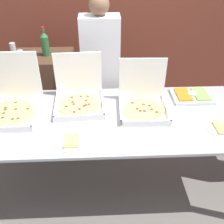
{
  "coord_description": "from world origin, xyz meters",
  "views": [
    {
      "loc": [
        -0.09,
        -1.87,
        2.27
      ],
      "look_at": [
        0.0,
        0.0,
        0.97
      ],
      "focal_mm": 42.0,
      "sensor_mm": 36.0,
      "label": 1
    }
  ],
  "objects_px": {
    "veggie_tray": "(192,96)",
    "soda_can_colored": "(21,56)",
    "pizza_box_near_left": "(143,102)",
    "pizza_box_near_right": "(11,103)",
    "pizza_box_far_right": "(79,97)",
    "paper_plate_front_center": "(72,141)",
    "person_guest_plaid": "(101,78)",
    "paper_plate_front_right": "(223,128)",
    "soda_bottle": "(45,43)",
    "soda_can_silver": "(13,48)"
  },
  "relations": [
    {
      "from": "pizza_box_far_right",
      "to": "soda_can_colored",
      "type": "distance_m",
      "value": 0.87
    },
    {
      "from": "pizza_box_near_left",
      "to": "paper_plate_front_center",
      "type": "bearing_deg",
      "value": -142.81
    },
    {
      "from": "pizza_box_near_left",
      "to": "veggie_tray",
      "type": "height_order",
      "value": "pizza_box_near_left"
    },
    {
      "from": "person_guest_plaid",
      "to": "pizza_box_near_right",
      "type": "bearing_deg",
      "value": 35.23
    },
    {
      "from": "pizza_box_far_right",
      "to": "veggie_tray",
      "type": "relative_size",
      "value": 1.26
    },
    {
      "from": "paper_plate_front_right",
      "to": "soda_bottle",
      "type": "relative_size",
      "value": 0.8
    },
    {
      "from": "pizza_box_near_left",
      "to": "person_guest_plaid",
      "type": "height_order",
      "value": "person_guest_plaid"
    },
    {
      "from": "pizza_box_far_right",
      "to": "soda_can_silver",
      "type": "distance_m",
      "value": 1.13
    },
    {
      "from": "pizza_box_near_right",
      "to": "soda_can_colored",
      "type": "xyz_separation_m",
      "value": [
        -0.03,
        0.66,
        0.17
      ]
    },
    {
      "from": "paper_plate_front_right",
      "to": "veggie_tray",
      "type": "relative_size",
      "value": 0.66
    },
    {
      "from": "pizza_box_far_right",
      "to": "soda_bottle",
      "type": "distance_m",
      "value": 0.87
    },
    {
      "from": "pizza_box_near_left",
      "to": "person_guest_plaid",
      "type": "distance_m",
      "value": 0.7
    },
    {
      "from": "pizza_box_far_right",
      "to": "person_guest_plaid",
      "type": "relative_size",
      "value": 0.27
    },
    {
      "from": "paper_plate_front_right",
      "to": "soda_can_colored",
      "type": "bearing_deg",
      "value": 151.24
    },
    {
      "from": "pizza_box_near_right",
      "to": "soda_can_silver",
      "type": "xyz_separation_m",
      "value": [
        -0.18,
        0.89,
        0.17
      ]
    },
    {
      "from": "pizza_box_near_right",
      "to": "veggie_tray",
      "type": "distance_m",
      "value": 1.7
    },
    {
      "from": "paper_plate_front_center",
      "to": "person_guest_plaid",
      "type": "xyz_separation_m",
      "value": [
        0.24,
        1.02,
        0.02
      ]
    },
    {
      "from": "pizza_box_near_right",
      "to": "soda_can_colored",
      "type": "bearing_deg",
      "value": 93.6
    },
    {
      "from": "pizza_box_near_right",
      "to": "paper_plate_front_center",
      "type": "xyz_separation_m",
      "value": [
        0.57,
        -0.45,
        -0.07
      ]
    },
    {
      "from": "veggie_tray",
      "to": "soda_bottle",
      "type": "distance_m",
      "value": 1.66
    },
    {
      "from": "soda_can_colored",
      "to": "person_guest_plaid",
      "type": "bearing_deg",
      "value": -6.1
    },
    {
      "from": "veggie_tray",
      "to": "soda_can_colored",
      "type": "relative_size",
      "value": 3.07
    },
    {
      "from": "pizza_box_near_right",
      "to": "soda_can_silver",
      "type": "distance_m",
      "value": 0.93
    },
    {
      "from": "pizza_box_far_right",
      "to": "pizza_box_near_left",
      "type": "bearing_deg",
      "value": -13.61
    },
    {
      "from": "paper_plate_front_right",
      "to": "pizza_box_near_left",
      "type": "bearing_deg",
      "value": 151.79
    },
    {
      "from": "pizza_box_far_right",
      "to": "soda_can_colored",
      "type": "height_order",
      "value": "pizza_box_far_right"
    },
    {
      "from": "pizza_box_near_right",
      "to": "veggie_tray",
      "type": "bearing_deg",
      "value": 6.04
    },
    {
      "from": "soda_bottle",
      "to": "person_guest_plaid",
      "type": "relative_size",
      "value": 0.18
    },
    {
      "from": "pizza_box_far_right",
      "to": "pizza_box_near_right",
      "type": "relative_size",
      "value": 0.93
    },
    {
      "from": "person_guest_plaid",
      "to": "veggie_tray",
      "type": "bearing_deg",
      "value": 155.12
    },
    {
      "from": "paper_plate_front_right",
      "to": "pizza_box_near_right",
      "type": "bearing_deg",
      "value": 169.1
    },
    {
      "from": "paper_plate_front_right",
      "to": "soda_can_silver",
      "type": "xyz_separation_m",
      "value": [
        -1.98,
        1.24,
        0.25
      ]
    },
    {
      "from": "pizza_box_far_right",
      "to": "paper_plate_front_center",
      "type": "relative_size",
      "value": 1.95
    },
    {
      "from": "paper_plate_front_right",
      "to": "paper_plate_front_center",
      "type": "xyz_separation_m",
      "value": [
        -1.23,
        -0.1,
        0.0
      ]
    },
    {
      "from": "veggie_tray",
      "to": "person_guest_plaid",
      "type": "bearing_deg",
      "value": 155.12
    },
    {
      "from": "pizza_box_near_left",
      "to": "pizza_box_near_right",
      "type": "bearing_deg",
      "value": -178.71
    },
    {
      "from": "person_guest_plaid",
      "to": "pizza_box_far_right",
      "type": "bearing_deg",
      "value": 66.48
    },
    {
      "from": "pizza_box_near_left",
      "to": "pizza_box_far_right",
      "type": "bearing_deg",
      "value": 171.19
    },
    {
      "from": "pizza_box_near_right",
      "to": "soda_can_silver",
      "type": "relative_size",
      "value": 4.17
    },
    {
      "from": "paper_plate_front_center",
      "to": "pizza_box_far_right",
      "type": "bearing_deg",
      "value": 86.63
    },
    {
      "from": "pizza_box_near_right",
      "to": "paper_plate_front_center",
      "type": "relative_size",
      "value": 2.09
    },
    {
      "from": "person_guest_plaid",
      "to": "pizza_box_near_left",
      "type": "bearing_deg",
      "value": 122.68
    },
    {
      "from": "pizza_box_far_right",
      "to": "soda_bottle",
      "type": "xyz_separation_m",
      "value": [
        -0.4,
        0.73,
        0.25
      ]
    },
    {
      "from": "paper_plate_front_center",
      "to": "soda_bottle",
      "type": "height_order",
      "value": "soda_bottle"
    },
    {
      "from": "soda_can_colored",
      "to": "pizza_box_near_left",
      "type": "bearing_deg",
      "value": -29.04
    },
    {
      "from": "paper_plate_front_center",
      "to": "soda_can_colored",
      "type": "xyz_separation_m",
      "value": [
        -0.6,
        1.11,
        0.25
      ]
    },
    {
      "from": "paper_plate_front_right",
      "to": "person_guest_plaid",
      "type": "distance_m",
      "value": 1.35
    },
    {
      "from": "pizza_box_near_left",
      "to": "pizza_box_near_right",
      "type": "relative_size",
      "value": 0.89
    },
    {
      "from": "soda_can_silver",
      "to": "soda_can_colored",
      "type": "distance_m",
      "value": 0.27
    },
    {
      "from": "soda_can_silver",
      "to": "soda_can_colored",
      "type": "height_order",
      "value": "same"
    }
  ]
}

